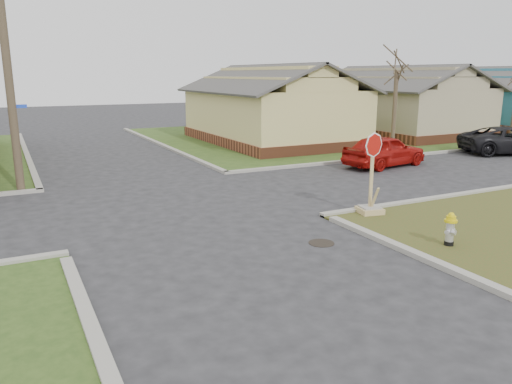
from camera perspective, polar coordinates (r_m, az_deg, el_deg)
name	(u,v)px	position (r m, az deg, el deg)	size (l,w,h in m)	color
ground	(232,251)	(11.90, -2.75, -6.74)	(120.00, 120.00, 0.00)	#252527
verge_far_right	(403,130)	(38.95, 16.41, 6.85)	(37.00, 19.00, 0.05)	#2E481A
curbs	(169,203)	(16.39, -9.93, -1.27)	(80.00, 40.00, 0.12)	#9B988C
manhole	(321,243)	(12.51, 7.49, -5.80)	(0.64, 0.64, 0.01)	black
side_house_yellow	(271,106)	(30.47, 1.71, 9.79)	(7.60, 11.60, 4.70)	brown
side_house_tan	(398,102)	(36.32, 15.92, 9.87)	(7.60, 11.60, 4.70)	brown
side_house_teal	(496,99)	(43.71, 25.77, 9.58)	(7.60, 11.60, 4.70)	brown
utility_pole	(6,56)	(19.13, -26.66, 13.72)	(1.80, 0.28, 9.00)	#403525
tree_mid_right	(394,111)	(27.64, 15.53, 8.87)	(0.22, 0.22, 4.20)	#403525
fire_hydrant	(450,227)	(12.86, 21.32, -3.77)	(0.31, 0.31, 0.82)	black
stop_sign	(371,196)	(15.10, 12.95, -0.45)	(0.68, 0.67, 2.41)	tan
red_sedan	(384,151)	(23.21, 14.47, 4.60)	(1.69, 4.21, 1.43)	#A3100B
dark_pickup	(510,140)	(29.30, 27.06, 5.28)	(2.33, 5.06, 1.41)	black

